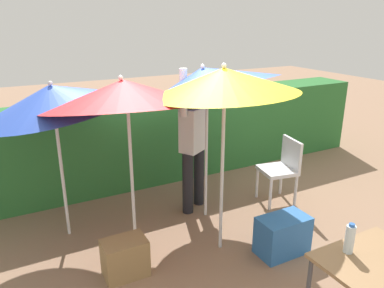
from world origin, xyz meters
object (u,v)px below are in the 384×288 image
Objects in this scene: umbrella_navy at (52,98)px; chair_plastic at (282,167)px; crate_cardboard at (125,258)px; bottle_water at (350,239)px; umbrella_yellow at (224,81)px; folding_table at (374,271)px; umbrella_orange at (205,80)px; umbrella_rainbow at (124,94)px; cooler_box at (283,235)px; person_vendor at (193,142)px.

umbrella_navy reaches higher than chair_plastic.
bottle_water is (1.27, -1.49, 0.69)m from crate_cardboard.
umbrella_yellow is 2.56× the size of folding_table.
umbrella_orange is at bearing -12.60° from umbrella_navy.
umbrella_rainbow is 2.53× the size of folding_table.
cooler_box is at bearing -129.33° from chair_plastic.
chair_plastic is (1.16, -0.38, -0.42)m from person_vendor.
umbrella_navy reaches higher than folding_table.
person_vendor is at bearing -3.51° from umbrella_navy.
umbrella_yellow is (-0.17, -0.68, 0.10)m from umbrella_orange.
umbrella_orange reaches higher than bottle_water.
umbrella_yellow reaches higher than cooler_box.
bottle_water is (-0.10, 0.16, 0.21)m from folding_table.
umbrella_navy is 2.16× the size of chair_plastic.
umbrella_yellow is 3.72× the size of cooler_box.
folding_table is (0.14, -2.55, -0.26)m from person_vendor.
folding_table is at bearing -63.08° from umbrella_rainbow.
umbrella_orange is 2.79× the size of folding_table.
umbrella_orange is at bearing 5.34° from umbrella_rainbow.
folding_table is at bearing -86.80° from person_vendor.
umbrella_yellow is at bearing -104.39° from umbrella_orange.
folding_table is 3.33× the size of bottle_water.
bottle_water is (1.65, -2.49, -0.75)m from umbrella_navy.
umbrella_rainbow is 2.42m from bottle_water.
umbrella_orange reaches higher than chair_plastic.
umbrella_rainbow reaches higher than crate_cardboard.
umbrella_rainbow is 1.62m from crate_cardboard.
umbrella_orange is at bearing -88.46° from person_vendor.
person_vendor is (0.97, 0.35, -0.76)m from umbrella_rainbow.
crate_cardboard is at bearing -152.73° from umbrella_orange.
umbrella_rainbow reaches higher than chair_plastic.
umbrella_yellow is at bearing -35.92° from umbrella_navy.
umbrella_yellow reaches higher than folding_table.
umbrella_rainbow is 1.29m from person_vendor.
chair_plastic is (2.14, -0.03, -1.19)m from umbrella_rainbow.
bottle_water is at bearing -81.88° from umbrella_yellow.
umbrella_orange is 1.66m from umbrella_navy.
umbrella_rainbow is 1.01m from umbrella_yellow.
umbrella_orange is 1.91m from cooler_box.
person_vendor is at bearing 90.93° from bottle_water.
umbrella_navy is (-0.63, 0.45, -0.06)m from umbrella_rainbow.
umbrella_navy is at bearing 144.08° from umbrella_yellow.
umbrella_yellow is 2.02m from folding_table.
umbrella_yellow is 4.81× the size of crate_cardboard.
umbrella_navy is 1.02× the size of person_vendor.
cooler_box is at bearing -35.82° from umbrella_navy.
cooler_box is at bearing 79.02° from folding_table.
umbrella_orange reaches higher than umbrella_rainbow.
folding_table is (1.12, -2.20, -1.02)m from umbrella_rainbow.
bottle_water is at bearing -63.56° from umbrella_rainbow.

